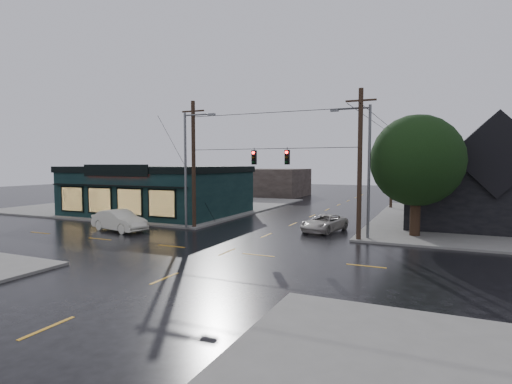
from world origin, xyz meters
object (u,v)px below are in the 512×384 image
at_px(corner_tree, 417,161).
at_px(suv_silver, 324,223).
at_px(utility_pole_nw, 194,228).
at_px(sedan_cream, 119,221).
at_px(utility_pole_ne, 358,241).

height_order(corner_tree, suv_silver, corner_tree).
bearing_deg(suv_silver, utility_pole_nw, -150.04).
bearing_deg(corner_tree, suv_silver, -178.86).
relative_size(utility_pole_nw, suv_silver, 2.17).
distance_m(sedan_cream, suv_silver, 15.83).
height_order(utility_pole_nw, utility_pole_ne, same).
bearing_deg(corner_tree, utility_pole_nw, -169.45).
distance_m(utility_pole_nw, suv_silver, 10.34).
distance_m(utility_pole_nw, utility_pole_ne, 13.00).
distance_m(utility_pole_ne, sedan_cream, 17.95).
xyz_separation_m(sedan_cream, suv_silver, (14.50, 6.35, -0.17)).
distance_m(utility_pole_nw, sedan_cream, 5.80).
relative_size(corner_tree, utility_pole_nw, 0.83).
xyz_separation_m(corner_tree, utility_pole_nw, (-16.38, -3.05, -5.41)).
bearing_deg(utility_pole_ne, utility_pole_nw, 180.00).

